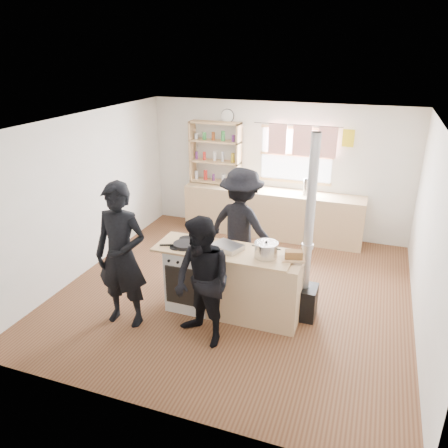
{
  "coord_description": "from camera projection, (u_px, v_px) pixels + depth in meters",
  "views": [
    {
      "loc": [
        1.76,
        -5.45,
        3.41
      ],
      "look_at": [
        -0.15,
        -0.1,
        1.1
      ],
      "focal_mm": 35.0,
      "sensor_mm": 36.0,
      "label": 1
    }
  ],
  "objects": [
    {
      "name": "flue_heater",
      "position": [
        305.0,
        273.0,
        5.72
      ],
      "size": [
        0.35,
        0.35,
        2.5
      ],
      "color": "black",
      "rests_on": "ground"
    },
    {
      "name": "thermos",
      "position": [
        306.0,
        187.0,
        7.94
      ],
      "size": [
        0.1,
        0.1,
        0.28
      ],
      "primitive_type": "cylinder",
      "color": "silver",
      "rests_on": "back_counter"
    },
    {
      "name": "person_near_left",
      "position": [
        121.0,
        256.0,
        5.51
      ],
      "size": [
        0.72,
        0.49,
        1.92
      ],
      "primitive_type": "imported",
      "rotation": [
        0.0,
        0.0,
        0.04
      ],
      "color": "black",
      "rests_on": "ground"
    },
    {
      "name": "person_near_right",
      "position": [
        203.0,
        283.0,
        5.17
      ],
      "size": [
        0.98,
        0.91,
        1.62
      ],
      "primitive_type": "imported",
      "rotation": [
        0.0,
        0.0,
        -0.47
      ],
      "color": "black",
      "rests_on": "ground"
    },
    {
      "name": "stockpot_counter",
      "position": [
        266.0,
        250.0,
        5.51
      ],
      "size": [
        0.3,
        0.3,
        0.22
      ],
      "color": "silver",
      "rests_on": "cooking_island"
    },
    {
      "name": "ground",
      "position": [
        236.0,
        291.0,
        6.59
      ],
      "size": [
        5.0,
        5.0,
        0.01
      ],
      "primitive_type": "cube",
      "color": "brown",
      "rests_on": "ground"
    },
    {
      "name": "shelving_unit",
      "position": [
        215.0,
        153.0,
        8.43
      ],
      "size": [
        1.0,
        0.28,
        1.2
      ],
      "color": "tan",
      "rests_on": "back_counter"
    },
    {
      "name": "back_counter",
      "position": [
        272.0,
        213.0,
        8.35
      ],
      "size": [
        3.4,
        0.55,
        0.9
      ],
      "primitive_type": "cube",
      "color": "tan",
      "rests_on": "ground"
    },
    {
      "name": "bread_board",
      "position": [
        294.0,
        256.0,
        5.46
      ],
      "size": [
        0.32,
        0.26,
        0.12
      ],
      "color": "tan",
      "rests_on": "cooking_island"
    },
    {
      "name": "skillet_greens",
      "position": [
        184.0,
        245.0,
        5.83
      ],
      "size": [
        0.39,
        0.39,
        0.05
      ],
      "color": "black",
      "rests_on": "cooking_island"
    },
    {
      "name": "roast_tray",
      "position": [
        227.0,
        247.0,
        5.74
      ],
      "size": [
        0.45,
        0.4,
        0.07
      ],
      "color": "silver",
      "rests_on": "cooking_island"
    },
    {
      "name": "person_far",
      "position": [
        242.0,
        227.0,
        6.56
      ],
      "size": [
        1.3,
        0.96,
        1.8
      ],
      "primitive_type": "imported",
      "rotation": [
        0.0,
        0.0,
        2.87
      ],
      "color": "black",
      "rests_on": "ground"
    },
    {
      "name": "stockpot_stove",
      "position": [
        203.0,
        237.0,
        5.91
      ],
      "size": [
        0.23,
        0.23,
        0.19
      ],
      "color": "silver",
      "rests_on": "cooking_island"
    },
    {
      "name": "cooking_island",
      "position": [
        233.0,
        282.0,
        5.88
      ],
      "size": [
        1.97,
        0.64,
        0.93
      ],
      "color": "white",
      "rests_on": "ground"
    }
  ]
}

